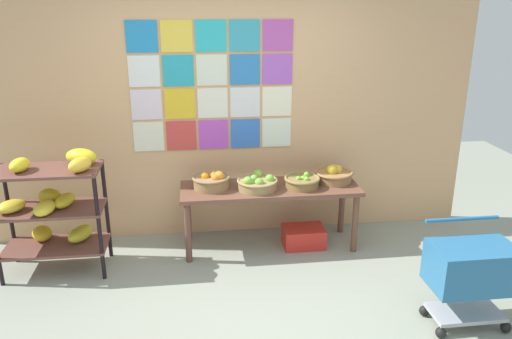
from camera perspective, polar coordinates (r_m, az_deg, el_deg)
The scene contains 10 objects.
ground at distance 4.03m, azimuth -1.02°, elevation -17.10°, with size 9.33×9.33×0.00m, color gray.
back_wall_with_art at distance 5.04m, azimuth -3.29°, elevation 8.08°, with size 5.00×0.07×2.85m.
banana_shelf_unit at distance 4.79m, azimuth -21.83°, elevation -3.58°, with size 0.91×0.52×1.12m.
display_table at distance 4.91m, azimuth 1.57°, elevation -2.77°, with size 1.72×0.57×0.63m.
fruit_basket_back_left at distance 4.79m, azimuth 0.16°, elevation -1.54°, with size 0.39×0.39×0.15m.
fruit_basket_centre at distance 4.87m, azimuth 5.23°, elevation -1.34°, with size 0.34×0.34×0.13m.
fruit_basket_left at distance 4.84m, azimuth -5.01°, elevation -1.28°, with size 0.36×0.36×0.17m.
fruit_basket_back_right at distance 5.06m, azimuth 8.77°, elevation -0.58°, with size 0.38×0.38×0.17m.
produce_crate_under_table at distance 5.12m, azimuth 5.37°, elevation -7.53°, with size 0.40×0.29×0.20m, color red.
shopping_cart at distance 4.11m, azimuth 23.11°, elevation -10.40°, with size 0.61×0.42×0.79m.
Camera 1 is at (-0.34, -3.24, 2.36)m, focal length 35.50 mm.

